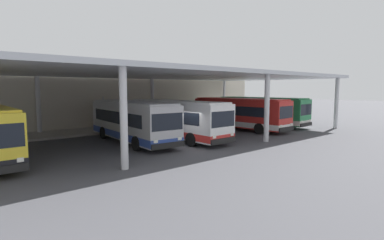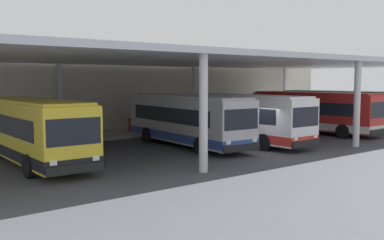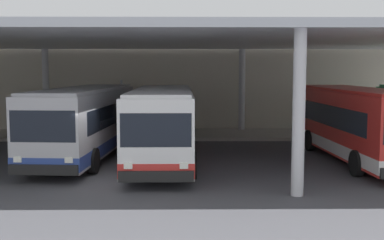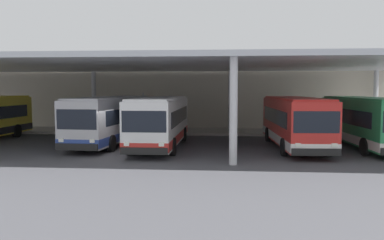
{
  "view_description": "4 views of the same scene",
  "coord_description": "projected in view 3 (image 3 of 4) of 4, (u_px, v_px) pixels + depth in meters",
  "views": [
    {
      "loc": [
        -13.52,
        -16.25,
        4.16
      ],
      "look_at": [
        3.76,
        3.6,
        1.39
      ],
      "focal_mm": 28.1,
      "sensor_mm": 36.0,
      "label": 1
    },
    {
      "loc": [
        -18.89,
        -17.66,
        4.13
      ],
      "look_at": [
        -1.39,
        4.3,
        1.59
      ],
      "focal_mm": 41.9,
      "sensor_mm": 36.0,
      "label": 2
    },
    {
      "loc": [
        2.63,
        -18.06,
        4.02
      ],
      "look_at": [
        2.9,
        4.34,
        1.72
      ],
      "focal_mm": 46.82,
      "sensor_mm": 36.0,
      "label": 3
    },
    {
      "loc": [
        5.85,
        -22.16,
        3.72
      ],
      "look_at": [
        3.68,
        2.92,
        1.76
      ],
      "focal_mm": 37.75,
      "sensor_mm": 36.0,
      "label": 4
    }
  ],
  "objects": [
    {
      "name": "platform_kerb",
      "position": [
        142.0,
        134.0,
        30.02
      ],
      "size": [
        42.0,
        4.5,
        0.18
      ],
      "primitive_type": "cube",
      "color": "#A39E93",
      "rests_on": "ground"
    },
    {
      "name": "trash_bin",
      "position": [
        120.0,
        125.0,
        29.99
      ],
      "size": [
        0.52,
        0.52,
        0.98
      ],
      "color": "maroon",
      "rests_on": "platform_kerb"
    },
    {
      "name": "bus_far_bay",
      "position": [
        357.0,
        123.0,
        21.8
      ],
      "size": [
        3.04,
        10.63,
        3.17
      ],
      "color": "red",
      "rests_on": "ground"
    },
    {
      "name": "bench_waiting",
      "position": [
        154.0,
        125.0,
        30.03
      ],
      "size": [
        1.8,
        0.45,
        0.92
      ],
      "color": "brown",
      "rests_on": "platform_kerb"
    },
    {
      "name": "banner_sign",
      "position": [
        122.0,
        104.0,
        29.0
      ],
      "size": [
        0.7,
        0.12,
        3.2
      ],
      "color": "#B2B2B7",
      "rests_on": "platform_kerb"
    },
    {
      "name": "bus_second_bay",
      "position": [
        85.0,
        122.0,
        22.32
      ],
      "size": [
        3.29,
        10.69,
        3.17
      ],
      "color": "#B7B7BC",
      "rests_on": "ground"
    },
    {
      "name": "station_building_facade",
      "position": [
        146.0,
        81.0,
        32.93
      ],
      "size": [
        48.0,
        1.6,
        6.47
      ],
      "primitive_type": "cube",
      "color": "beige",
      "rests_on": "ground"
    },
    {
      "name": "ground_plane",
      "position": [
        114.0,
        179.0,
        18.34
      ],
      "size": [
        200.0,
        200.0,
        0.0
      ],
      "primitive_type": "plane",
      "color": "#47474C"
    },
    {
      "name": "bus_middle_bay",
      "position": [
        163.0,
        124.0,
        21.27
      ],
      "size": [
        2.77,
        10.54,
        3.17
      ],
      "color": "white",
      "rests_on": "ground"
    },
    {
      "name": "canopy_shelter",
      "position": [
        129.0,
        41.0,
        23.27
      ],
      "size": [
        40.0,
        17.0,
        5.55
      ],
      "color": "silver",
      "rests_on": "ground"
    }
  ]
}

